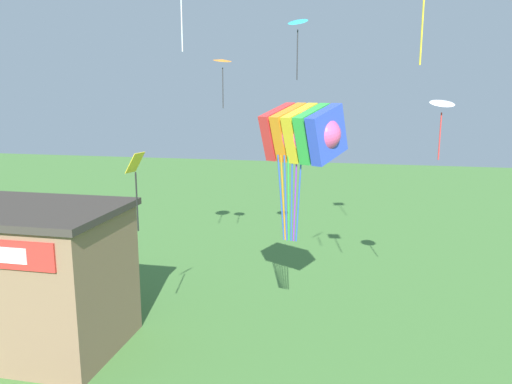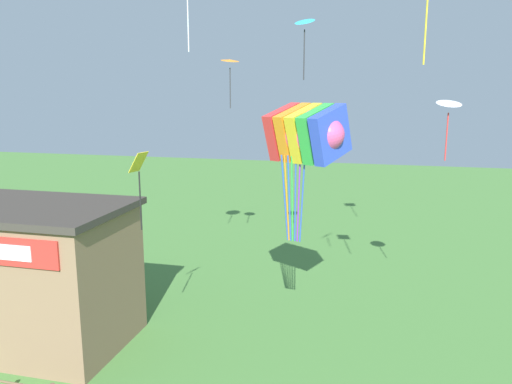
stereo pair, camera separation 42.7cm
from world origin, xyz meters
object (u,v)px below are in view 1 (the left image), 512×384
object	(u,v)px
kite_rainbow_parafoil	(303,133)
kite_white_delta	(442,105)
seaside_building	(17,276)
kite_yellow_diamond	(136,177)
kite_cyan_delta	(298,24)
kite_orange_delta	(223,63)

from	to	relation	value
kite_rainbow_parafoil	kite_white_delta	world-z (taller)	kite_white_delta
seaside_building	kite_yellow_diamond	bearing A→B (deg)	-4.20
seaside_building	kite_rainbow_parafoil	xyz separation A→B (m)	(9.82, 2.24, 5.06)
seaside_building	kite_cyan_delta	bearing A→B (deg)	37.30
kite_cyan_delta	kite_yellow_diamond	bearing A→B (deg)	-119.54
kite_rainbow_parafoil	kite_yellow_diamond	world-z (taller)	kite_rainbow_parafoil
kite_yellow_diamond	kite_orange_delta	bearing A→B (deg)	85.74
seaside_building	kite_rainbow_parafoil	size ratio (longest dim) A/B	1.58
kite_orange_delta	kite_white_delta	distance (m)	9.76
seaside_building	kite_white_delta	world-z (taller)	kite_white_delta
seaside_building	kite_white_delta	distance (m)	16.33
kite_orange_delta	kite_yellow_diamond	xyz separation A→B (m)	(-0.60, -8.02, -3.93)
seaside_building	kite_yellow_diamond	size ratio (longest dim) A/B	3.00
kite_rainbow_parafoil	kite_yellow_diamond	xyz separation A→B (m)	(-4.92, -2.60, -1.26)
seaside_building	kite_yellow_diamond	xyz separation A→B (m)	(4.90, -0.36, 3.80)
seaside_building	kite_cyan_delta	size ratio (longest dim) A/B	2.95
kite_cyan_delta	kite_white_delta	distance (m)	6.85
seaside_building	kite_white_delta	size ratio (longest dim) A/B	3.43
kite_cyan_delta	kite_white_delta	bearing A→B (deg)	-23.51
kite_orange_delta	kite_cyan_delta	bearing A→B (deg)	-13.13
kite_yellow_diamond	kite_white_delta	bearing A→B (deg)	26.43
kite_cyan_delta	kite_yellow_diamond	distance (m)	9.87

